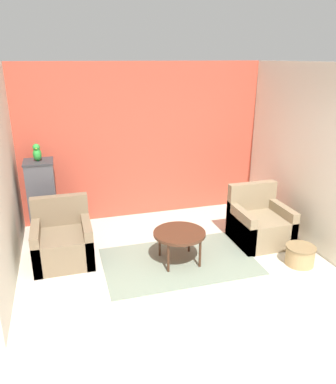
{
  "coord_description": "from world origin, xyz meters",
  "views": [
    {
      "loc": [
        -1.44,
        -3.38,
        2.82
      ],
      "look_at": [
        0.0,
        1.54,
        0.97
      ],
      "focal_mm": 35.0,
      "sensor_mm": 36.0,
      "label": 1
    }
  ],
  "objects_px": {
    "armchair_left": "(63,242)",
    "birdcage": "(43,199)",
    "armchair_right": "(259,224)",
    "potted_plant": "(79,209)",
    "wicker_basket": "(300,255)",
    "parrot": "(37,153)",
    "coffee_table": "(179,235)"
  },
  "relations": [
    {
      "from": "coffee_table",
      "to": "armchair_right",
      "type": "distance_m",
      "value": 1.47
    },
    {
      "from": "coffee_table",
      "to": "parrot",
      "type": "xyz_separation_m",
      "value": [
        -1.87,
        1.49,
        0.97
      ]
    },
    {
      "from": "birdcage",
      "to": "armchair_left",
      "type": "bearing_deg",
      "value": -74.69
    },
    {
      "from": "armchair_right",
      "to": "birdcage",
      "type": "xyz_separation_m",
      "value": [
        -3.31,
        1.22,
        0.34
      ]
    },
    {
      "from": "armchair_left",
      "to": "birdcage",
      "type": "height_order",
      "value": "birdcage"
    },
    {
      "from": "coffee_table",
      "to": "wicker_basket",
      "type": "bearing_deg",
      "value": -18.53
    },
    {
      "from": "armchair_right",
      "to": "parrot",
      "type": "height_order",
      "value": "parrot"
    },
    {
      "from": "birdcage",
      "to": "parrot",
      "type": "relative_size",
      "value": 4.55
    },
    {
      "from": "parrot",
      "to": "potted_plant",
      "type": "xyz_separation_m",
      "value": [
        0.57,
        0.07,
        -1.04
      ]
    },
    {
      "from": "coffee_table",
      "to": "potted_plant",
      "type": "height_order",
      "value": "potted_plant"
    },
    {
      "from": "birdcage",
      "to": "potted_plant",
      "type": "xyz_separation_m",
      "value": [
        0.57,
        0.08,
        -0.26
      ]
    },
    {
      "from": "potted_plant",
      "to": "wicker_basket",
      "type": "relative_size",
      "value": 1.55
    },
    {
      "from": "armchair_left",
      "to": "birdcage",
      "type": "distance_m",
      "value": 1.05
    },
    {
      "from": "armchair_right",
      "to": "birdcage",
      "type": "bearing_deg",
      "value": 159.77
    },
    {
      "from": "parrot",
      "to": "potted_plant",
      "type": "distance_m",
      "value": 1.19
    },
    {
      "from": "coffee_table",
      "to": "birdcage",
      "type": "distance_m",
      "value": 2.4
    },
    {
      "from": "armchair_right",
      "to": "birdcage",
      "type": "distance_m",
      "value": 3.54
    },
    {
      "from": "armchair_right",
      "to": "armchair_left",
      "type": "bearing_deg",
      "value": 175.18
    },
    {
      "from": "wicker_basket",
      "to": "birdcage",
      "type": "bearing_deg",
      "value": 149.94
    },
    {
      "from": "birdcage",
      "to": "wicker_basket",
      "type": "bearing_deg",
      "value": -30.06
    },
    {
      "from": "coffee_table",
      "to": "parrot",
      "type": "height_order",
      "value": "parrot"
    },
    {
      "from": "armchair_right",
      "to": "parrot",
      "type": "bearing_deg",
      "value": 159.74
    },
    {
      "from": "coffee_table",
      "to": "armchair_right",
      "type": "height_order",
      "value": "armchair_right"
    },
    {
      "from": "coffee_table",
      "to": "armchair_left",
      "type": "height_order",
      "value": "armchair_left"
    },
    {
      "from": "coffee_table",
      "to": "birdcage",
      "type": "relative_size",
      "value": 0.58
    },
    {
      "from": "armchair_left",
      "to": "armchair_right",
      "type": "xyz_separation_m",
      "value": [
        3.04,
        -0.26,
        0.0
      ]
    },
    {
      "from": "armchair_right",
      "to": "potted_plant",
      "type": "distance_m",
      "value": 3.03
    },
    {
      "from": "coffee_table",
      "to": "potted_plant",
      "type": "bearing_deg",
      "value": 129.91
    },
    {
      "from": "parrot",
      "to": "wicker_basket",
      "type": "distance_m",
      "value": 4.26
    },
    {
      "from": "armchair_right",
      "to": "potted_plant",
      "type": "height_order",
      "value": "armchair_right"
    },
    {
      "from": "wicker_basket",
      "to": "coffee_table",
      "type": "bearing_deg",
      "value": 161.47
    },
    {
      "from": "armchair_right",
      "to": "wicker_basket",
      "type": "xyz_separation_m",
      "value": [
        0.21,
        -0.82,
        -0.14
      ]
    }
  ]
}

